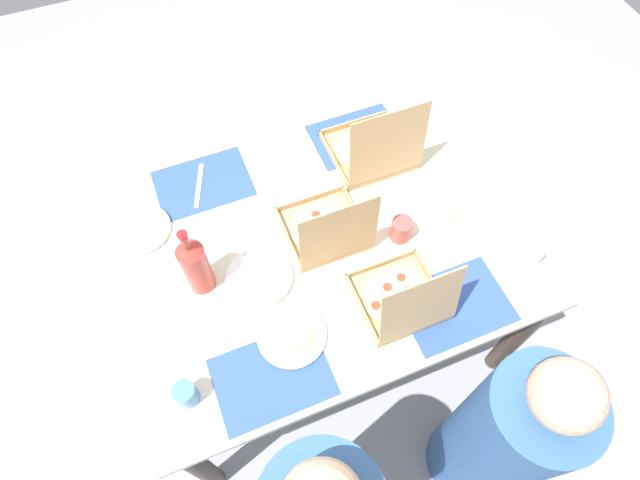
{
  "coord_description": "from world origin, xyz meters",
  "views": [
    {
      "loc": [
        0.36,
        0.89,
        2.34
      ],
      "look_at": [
        0.0,
        0.0,
        0.74
      ],
      "focal_mm": 29.01,
      "sensor_mm": 36.0,
      "label": 1
    }
  ],
  "objects_px": {
    "plate_far_right": "(259,277)",
    "plate_middle": "(293,335)",
    "cup_dark": "(186,394)",
    "plate_far_left": "(141,230)",
    "diner_left_seat": "(501,437)",
    "pizza_box_edge_far": "(372,149)",
    "plate_near_left": "(454,210)",
    "cup_red": "(534,252)",
    "pizza_box_center": "(327,230)",
    "pizza_box_corner_left": "(402,299)",
    "cup_clear_right": "(401,229)",
    "soda_bottle": "(195,265)"
  },
  "relations": [
    {
      "from": "pizza_box_center",
      "to": "plate_far_right",
      "type": "xyz_separation_m",
      "value": [
        0.28,
        0.07,
        -0.04
      ]
    },
    {
      "from": "cup_clear_right",
      "to": "plate_middle",
      "type": "bearing_deg",
      "value": 23.32
    },
    {
      "from": "cup_dark",
      "to": "diner_left_seat",
      "type": "distance_m",
      "value": 1.04
    },
    {
      "from": "cup_red",
      "to": "diner_left_seat",
      "type": "bearing_deg",
      "value": 54.78
    },
    {
      "from": "pizza_box_center",
      "to": "cup_red",
      "type": "bearing_deg",
      "value": 150.36
    },
    {
      "from": "soda_bottle",
      "to": "cup_dark",
      "type": "xyz_separation_m",
      "value": [
        0.14,
        0.36,
        -0.09
      ]
    },
    {
      "from": "soda_bottle",
      "to": "diner_left_seat",
      "type": "distance_m",
      "value": 1.17
    },
    {
      "from": "pizza_box_center",
      "to": "cup_dark",
      "type": "height_order",
      "value": "pizza_box_center"
    },
    {
      "from": "pizza_box_edge_far",
      "to": "cup_dark",
      "type": "distance_m",
      "value": 1.12
    },
    {
      "from": "pizza_box_corner_left",
      "to": "plate_near_left",
      "type": "distance_m",
      "value": 0.44
    },
    {
      "from": "pizza_box_center",
      "to": "cup_clear_right",
      "type": "bearing_deg",
      "value": 158.35
    },
    {
      "from": "pizza_box_center",
      "to": "cup_dark",
      "type": "bearing_deg",
      "value": 31.75
    },
    {
      "from": "pizza_box_edge_far",
      "to": "plate_far_left",
      "type": "relative_size",
      "value": 1.57
    },
    {
      "from": "pizza_box_corner_left",
      "to": "plate_far_right",
      "type": "relative_size",
      "value": 1.3
    },
    {
      "from": "plate_near_left",
      "to": "plate_middle",
      "type": "bearing_deg",
      "value": 17.73
    },
    {
      "from": "pizza_box_center",
      "to": "plate_middle",
      "type": "distance_m",
      "value": 0.4
    },
    {
      "from": "plate_near_left",
      "to": "plate_far_left",
      "type": "relative_size",
      "value": 0.98
    },
    {
      "from": "pizza_box_center",
      "to": "pizza_box_corner_left",
      "type": "bearing_deg",
      "value": 110.53
    },
    {
      "from": "pizza_box_corner_left",
      "to": "plate_near_left",
      "type": "xyz_separation_m",
      "value": [
        -0.35,
        -0.27,
        -0.04
      ]
    },
    {
      "from": "soda_bottle",
      "to": "diner_left_seat",
      "type": "height_order",
      "value": "diner_left_seat"
    },
    {
      "from": "plate_near_left",
      "to": "cup_red",
      "type": "height_order",
      "value": "cup_red"
    },
    {
      "from": "plate_far_right",
      "to": "diner_left_seat",
      "type": "xyz_separation_m",
      "value": [
        -0.58,
        0.75,
        -0.23
      ]
    },
    {
      "from": "pizza_box_edge_far",
      "to": "cup_clear_right",
      "type": "xyz_separation_m",
      "value": [
        0.06,
        0.37,
        -0.0
      ]
    },
    {
      "from": "plate_far_right",
      "to": "plate_middle",
      "type": "distance_m",
      "value": 0.24
    },
    {
      "from": "plate_near_left",
      "to": "cup_clear_right",
      "type": "bearing_deg",
      "value": 5.0
    },
    {
      "from": "plate_middle",
      "to": "cup_dark",
      "type": "bearing_deg",
      "value": 10.48
    },
    {
      "from": "plate_far_left",
      "to": "cup_clear_right",
      "type": "bearing_deg",
      "value": 156.59
    },
    {
      "from": "plate_near_left",
      "to": "soda_bottle",
      "type": "distance_m",
      "value": 0.96
    },
    {
      "from": "cup_dark",
      "to": "plate_far_left",
      "type": "bearing_deg",
      "value": -89.26
    },
    {
      "from": "pizza_box_center",
      "to": "plate_middle",
      "type": "height_order",
      "value": "pizza_box_center"
    },
    {
      "from": "cup_clear_right",
      "to": "cup_red",
      "type": "xyz_separation_m",
      "value": [
        -0.38,
        0.26,
        0.01
      ]
    },
    {
      "from": "pizza_box_edge_far",
      "to": "diner_left_seat",
      "type": "height_order",
      "value": "diner_left_seat"
    },
    {
      "from": "plate_far_left",
      "to": "pizza_box_center",
      "type": "bearing_deg",
      "value": 155.9
    },
    {
      "from": "pizza_box_edge_far",
      "to": "plate_middle",
      "type": "distance_m",
      "value": 0.81
    },
    {
      "from": "pizza_box_edge_far",
      "to": "plate_near_left",
      "type": "relative_size",
      "value": 1.61
    },
    {
      "from": "pizza_box_edge_far",
      "to": "soda_bottle",
      "type": "bearing_deg",
      "value": 20.4
    },
    {
      "from": "plate_near_left",
      "to": "plate_far_right",
      "type": "relative_size",
      "value": 0.91
    },
    {
      "from": "plate_middle",
      "to": "soda_bottle",
      "type": "xyz_separation_m",
      "value": [
        0.22,
        -0.3,
        0.12
      ]
    },
    {
      "from": "plate_near_left",
      "to": "cup_red",
      "type": "bearing_deg",
      "value": 117.24
    },
    {
      "from": "pizza_box_corner_left",
      "to": "plate_far_right",
      "type": "xyz_separation_m",
      "value": [
        0.41,
        -0.27,
        -0.04
      ]
    },
    {
      "from": "plate_middle",
      "to": "plate_far_left",
      "type": "bearing_deg",
      "value": -57.68
    },
    {
      "from": "plate_middle",
      "to": "cup_red",
      "type": "xyz_separation_m",
      "value": [
        -0.87,
        0.05,
        0.05
      ]
    },
    {
      "from": "diner_left_seat",
      "to": "pizza_box_center",
      "type": "bearing_deg",
      "value": -70.07
    },
    {
      "from": "pizza_box_center",
      "to": "pizza_box_corner_left",
      "type": "relative_size",
      "value": 1.03
    },
    {
      "from": "plate_far_left",
      "to": "soda_bottle",
      "type": "xyz_separation_m",
      "value": [
        -0.15,
        0.29,
        0.12
      ]
    },
    {
      "from": "plate_near_left",
      "to": "cup_dark",
      "type": "distance_m",
      "value": 1.13
    },
    {
      "from": "plate_far_left",
      "to": "plate_far_right",
      "type": "bearing_deg",
      "value": 134.32
    },
    {
      "from": "soda_bottle",
      "to": "cup_clear_right",
      "type": "xyz_separation_m",
      "value": [
        -0.71,
        0.08,
        -0.09
      ]
    },
    {
      "from": "plate_near_left",
      "to": "diner_left_seat",
      "type": "distance_m",
      "value": 0.8
    },
    {
      "from": "pizza_box_center",
      "to": "cup_clear_right",
      "type": "height_order",
      "value": "pizza_box_center"
    }
  ]
}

